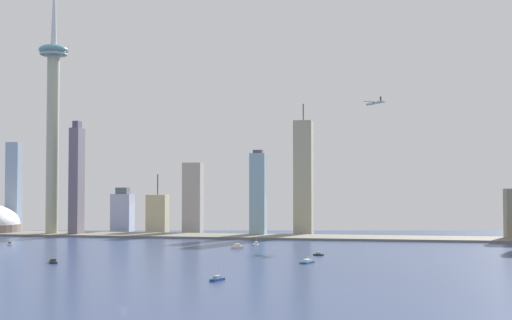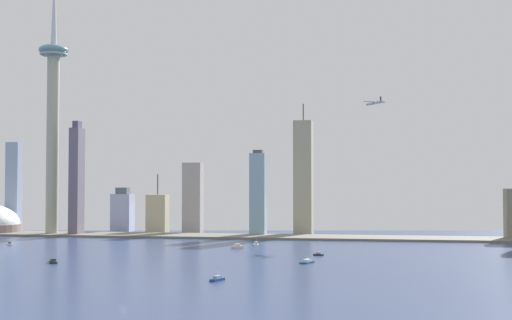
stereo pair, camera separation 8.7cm
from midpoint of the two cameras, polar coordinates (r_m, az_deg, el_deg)
The scene contains 18 objects.
ground_plane at distance 369.00m, azimuth -10.67°, elevation -11.67°, with size 6000.00×6000.00×0.00m, color navy.
waterfront_pier at distance 856.10m, azimuth 1.69°, elevation -6.23°, with size 920.89×70.02×2.64m, color slate.
observation_tower at distance 944.02m, azimuth -16.11°, elevation 4.26°, with size 37.69×37.69×360.40m.
skyscraper_1 at distance 910.39m, azimuth 3.86°, elevation -1.45°, with size 23.38×27.38×169.43m.
skyscraper_2 at distance 886.31m, azimuth 0.19°, elevation -2.77°, with size 19.30×21.04×108.19m.
skyscraper_3 at distance 1029.42m, azimuth -19.02°, elevation -2.07°, with size 18.55×13.97×123.57m.
skyscraper_5 at distance 948.28m, azimuth -5.13°, elevation -3.07°, with size 24.97×19.47×94.14m.
skyscraper_6 at distance 957.10m, azimuth -7.98°, elevation -4.33°, with size 26.96×20.10×78.82m.
skyscraper_7 at distance 921.64m, azimuth -14.31°, elevation -1.61°, with size 12.63×21.09×145.43m.
skyscraper_8 at distance 1002.41m, azimuth -10.75°, elevation -4.10°, with size 27.77×22.74×60.97m.
boat_0 at distance 465.03m, azimuth -3.15°, elevation -9.59°, with size 7.92×13.43×8.97m.
boat_1 at distance 709.20m, azimuth -1.53°, elevation -7.02°, with size 11.86×12.57×4.76m.
boat_2 at distance 595.11m, azimuth -16.10°, elevation -7.89°, with size 12.12×15.21×3.66m.
boat_3 at distance 637.53m, azimuth 5.08°, elevation -7.60°, with size 9.78×6.07×3.18m.
boat_4 at distance 796.45m, azimuth -19.32°, elevation -6.42°, with size 7.05×4.84×7.82m.
boat_5 at distance 743.69m, azimuth 0.03°, elevation -6.83°, with size 8.05×15.57×10.74m.
boat_6 at distance 572.52m, azimuth 4.16°, elevation -8.21°, with size 10.88×17.05×7.75m.
airplane at distance 868.25m, azimuth 9.54°, elevation 4.58°, with size 26.45×28.34×8.14m.
Camera 2 is at (131.10, -339.58, 60.51)m, focal length 49.42 mm.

